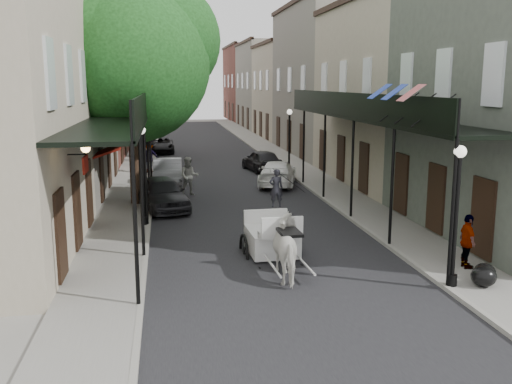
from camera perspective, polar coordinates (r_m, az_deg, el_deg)
name	(u,v)px	position (r m, az deg, el deg)	size (l,w,h in m)	color
ground	(283,273)	(16.54, 2.77, -8.11)	(140.00, 140.00, 0.00)	gray
road	(218,170)	(35.85, -3.80, 2.24)	(8.00, 90.00, 0.01)	black
sidewalk_left	(137,171)	(35.74, -11.81, 2.10)	(2.20, 90.00, 0.12)	gray
sidewalk_right	(296,167)	(36.63, 4.02, 2.51)	(2.20, 90.00, 0.12)	gray
building_row_left	(92,84)	(45.61, -16.10, 10.31)	(5.00, 80.00, 10.50)	#AFA28C
building_row_right	(312,84)	(46.82, 5.66, 10.68)	(5.00, 80.00, 10.50)	slate
gallery_left	(123,118)	(22.37, -13.13, 7.20)	(2.20, 18.05, 4.88)	black
gallery_right	(365,116)	(23.72, 10.82, 7.49)	(2.20, 18.05, 4.88)	black
tree_near	(140,56)	(25.51, -11.53, 13.16)	(7.31, 6.80, 9.63)	#382619
tree_far	(148,76)	(39.49, -10.76, 11.37)	(6.45, 6.00, 8.61)	#382619
lamppost_right_near	(456,214)	(15.55, 19.37, -2.11)	(0.32, 0.32, 3.71)	black
lamppost_left	(143,174)	(21.57, -11.25, 1.80)	(0.32, 0.32, 3.71)	black
lamppost_right_far	(289,139)	(34.26, 3.35, 5.29)	(0.32, 0.32, 3.71)	black
horse	(290,249)	(15.88, 3.45, -5.68)	(0.92, 2.03, 1.71)	silver
carriage	(269,218)	(18.32, 1.30, -2.58)	(1.85, 2.59, 2.87)	black
pedestrian_walking	(189,176)	(27.65, -6.70, 1.57)	(0.91, 0.71, 1.87)	#AFAFA5
pedestrian_sidewalk_left	(149,156)	(34.40, -10.63, 3.53)	(1.25, 0.72, 1.94)	gray
pedestrian_sidewalk_right	(467,241)	(17.45, 20.39, -4.65)	(0.93, 0.39, 1.58)	gray
car_left_near	(162,193)	(24.74, -9.35, -0.11)	(1.70, 4.24, 1.44)	black
car_left_mid	(168,173)	(30.48, -8.82, 1.93)	(1.49, 4.26, 1.40)	gray
car_left_far	(161,145)	(45.04, -9.52, 4.65)	(2.00, 4.33, 1.20)	black
car_right_near	(278,173)	(30.25, 2.17, 1.89)	(1.83, 4.50, 1.31)	white
car_right_far	(262,160)	(35.11, 0.58, 3.19)	(1.60, 3.97, 1.35)	black
trash_bags	(484,275)	(16.41, 21.84, -7.67)	(0.91, 1.06, 0.56)	black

